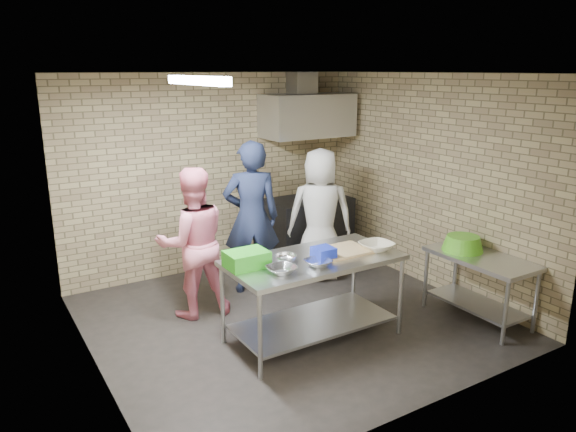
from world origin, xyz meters
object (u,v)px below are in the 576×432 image
Objects in this scene: side_counter at (478,288)px; woman_white at (320,214)px; blue_tub at (324,254)px; man_navy at (251,218)px; stove at (308,228)px; green_crate at (247,259)px; prep_table at (313,298)px; green_basin at (463,243)px; bottle_red at (303,119)px; woman_pink at (193,243)px.

woman_white is at bearing 111.33° from side_counter.
man_navy is at bearing 89.34° from blue_tub.
green_crate reaches higher than stove.
side_counter is at bearing 140.20° from woman_white.
stove is 0.62× the size of man_navy.
prep_table is 0.93× the size of man_navy.
blue_tub is at bearing -16.35° from green_crate.
blue_tub is at bearing 172.07° from green_basin.
man_navy is at bearing 60.40° from green_crate.
side_counter is at bearing -82.38° from bottle_red.
woman_pink is (-2.65, 1.80, 0.48)m from side_counter.
green_crate is at bearing 169.50° from green_basin.
side_counter is at bearing 154.08° from woman_pink.
prep_table is 3.21m from bottle_red.
green_crate reaches higher than prep_table.
prep_table is 4.50× the size of green_crate.
side_counter is 1.00× the size of stove.
woman_white is (1.75, 1.27, -0.09)m from green_crate.
woman_white is (0.98, -0.08, -0.08)m from man_navy.
bottle_red reaches higher than stove.
stove is 2.61× the size of green_basin.
blue_tub is 0.12× the size of woman_pink.
green_basin is 3.05m from woman_pink.
bottle_red reaches higher than woman_white.
green_crate is 0.86× the size of green_basin.
woman_pink is at bearing 37.85° from man_navy.
man_navy is 0.93m from woman_pink.
stove is 1.56m from man_navy.
woman_pink is at bearing 34.72° from woman_white.
bottle_red reaches higher than green_basin.
bottle_red is at bearing 61.08° from blue_tub.
stove is 3.02× the size of green_crate.
man_navy reaches higher than prep_table.
green_basin reaches higher than side_counter.
man_navy is (-1.36, -0.92, -1.07)m from bottle_red.
green_crate is 0.78m from blue_tub.
bottle_red reaches higher than blue_tub.
stove is 6.67× the size of bottle_red.
blue_tub is (0.75, -0.22, -0.01)m from green_crate.
prep_table is at bearing 108.28° from man_navy.
prep_table is 1.80m from woman_white.
bottle_red is (1.43, 2.40, 1.58)m from prep_table.
blue_tub is at bearing 85.03° from woman_white.
bottle_red reaches higher than man_navy.
woman_pink is at bearing 123.71° from blue_tub.
prep_table is 1.92m from side_counter.
green_crate is 1.56m from man_navy.
green_crate reaches higher than blue_tub.
prep_table reaches higher than side_counter.
blue_tub is 1.57m from man_navy.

